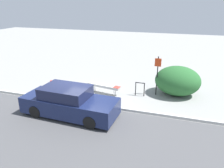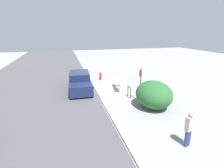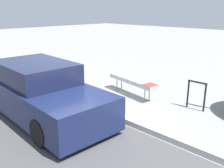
{
  "view_description": "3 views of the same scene",
  "coord_description": "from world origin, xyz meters",
  "px_view_note": "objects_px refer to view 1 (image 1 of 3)",
  "views": [
    {
      "loc": [
        4.68,
        -9.58,
        5.15
      ],
      "look_at": [
        1.38,
        0.67,
        1.08
      ],
      "focal_mm": 35.0,
      "sensor_mm": 36.0,
      "label": 1
    },
    {
      "loc": [
        13.85,
        -2.33,
        4.71
      ],
      "look_at": [
        2.16,
        0.87,
        0.97
      ],
      "focal_mm": 28.0,
      "sensor_mm": 36.0,
      "label": 2
    },
    {
      "loc": [
        5.61,
        -4.35,
        2.77
      ],
      "look_at": [
        0.51,
        0.81,
        0.56
      ],
      "focal_mm": 40.0,
      "sensor_mm": 36.0,
      "label": 3
    }
  ],
  "objects_px": {
    "fire_hydrant": "(52,86)",
    "parked_car_near": "(69,102)",
    "bike_rack": "(140,88)",
    "sign_post": "(157,72)",
    "bench": "(104,86)"
  },
  "relations": [
    {
      "from": "fire_hydrant",
      "to": "parked_car_near",
      "type": "distance_m",
      "value": 3.24
    },
    {
      "from": "bench",
      "to": "bike_rack",
      "type": "bearing_deg",
      "value": 18.3
    },
    {
      "from": "bike_rack",
      "to": "fire_hydrant",
      "type": "bearing_deg",
      "value": -168.16
    },
    {
      "from": "bike_rack",
      "to": "sign_post",
      "type": "xyz_separation_m",
      "value": [
        0.88,
        0.45,
        0.88
      ]
    },
    {
      "from": "bench",
      "to": "sign_post",
      "type": "bearing_deg",
      "value": 24.17
    },
    {
      "from": "bike_rack",
      "to": "fire_hydrant",
      "type": "distance_m",
      "value": 5.25
    },
    {
      "from": "fire_hydrant",
      "to": "parked_car_near",
      "type": "bearing_deg",
      "value": -43.21
    },
    {
      "from": "sign_post",
      "to": "bike_rack",
      "type": "bearing_deg",
      "value": -152.81
    },
    {
      "from": "fire_hydrant",
      "to": "bike_rack",
      "type": "bearing_deg",
      "value": 11.84
    },
    {
      "from": "bench",
      "to": "sign_post",
      "type": "height_order",
      "value": "sign_post"
    },
    {
      "from": "sign_post",
      "to": "fire_hydrant",
      "type": "bearing_deg",
      "value": -165.76
    },
    {
      "from": "sign_post",
      "to": "parked_car_near",
      "type": "xyz_separation_m",
      "value": [
        -3.66,
        -3.74,
        -0.73
      ]
    },
    {
      "from": "bike_rack",
      "to": "sign_post",
      "type": "distance_m",
      "value": 1.32
    },
    {
      "from": "parked_car_near",
      "to": "sign_post",
      "type": "bearing_deg",
      "value": 47.96
    },
    {
      "from": "bench",
      "to": "bike_rack",
      "type": "xyz_separation_m",
      "value": [
        2.08,
        0.32,
        0.02
      ]
    }
  ]
}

